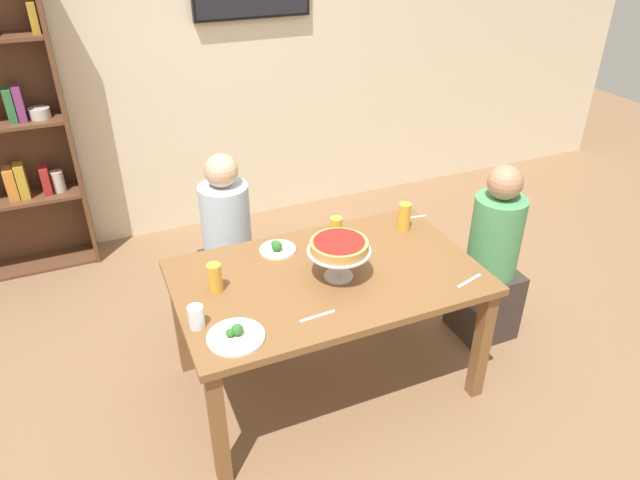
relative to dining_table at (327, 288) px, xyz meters
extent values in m
plane|color=#846042|center=(0.00, 0.00, -0.65)|extent=(12.00, 12.00, 0.00)
cube|color=beige|center=(0.00, 2.20, 0.75)|extent=(8.00, 0.12, 2.80)
cube|color=brown|center=(0.00, 0.00, 0.07)|extent=(1.57, 0.96, 0.04)
cube|color=brown|center=(-0.72, -0.42, -0.30)|extent=(0.07, 0.07, 0.70)
cube|color=brown|center=(0.72, -0.42, -0.30)|extent=(0.07, 0.07, 0.70)
cube|color=brown|center=(-0.72, 0.42, -0.30)|extent=(0.07, 0.07, 0.70)
cube|color=brown|center=(0.72, 0.42, -0.30)|extent=(0.07, 0.07, 0.70)
cube|color=brown|center=(-1.11, 1.98, 0.45)|extent=(0.03, 0.30, 2.20)
cube|color=brown|center=(-1.64, 1.98, -0.64)|extent=(1.04, 0.28, 0.02)
cube|color=brown|center=(-1.64, 1.98, -0.09)|extent=(1.04, 0.28, 0.02)
cube|color=orange|center=(-1.55, 1.98, 0.04)|extent=(0.07, 0.13, 0.23)
cube|color=#B7932D|center=(-1.48, 1.98, 0.05)|extent=(0.06, 0.13, 0.25)
cube|color=maroon|center=(-1.33, 1.98, 0.02)|extent=(0.06, 0.13, 0.20)
cylinder|color=beige|center=(-1.26, 1.98, 0.00)|extent=(0.09, 0.09, 0.15)
cube|color=#2D6B38|center=(-1.43, 1.98, 0.58)|extent=(0.05, 0.13, 0.22)
cube|color=#7A3370|center=(-1.37, 1.98, 0.59)|extent=(0.05, 0.13, 0.23)
cylinder|color=beige|center=(-1.26, 1.98, 0.51)|extent=(0.14, 0.14, 0.07)
cube|color=#B7932D|center=(-1.16, 1.98, 1.12)|extent=(0.05, 0.13, 0.19)
cube|color=#382D28|center=(1.09, 0.03, -0.43)|extent=(0.34, 0.34, 0.45)
cylinder|color=#4C935B|center=(1.09, 0.03, 0.05)|extent=(0.30, 0.30, 0.50)
sphere|color=#A87A5B|center=(1.09, 0.03, 0.40)|extent=(0.20, 0.20, 0.20)
cube|color=#382D28|center=(-0.32, 0.81, -0.43)|extent=(0.34, 0.34, 0.45)
cylinder|color=silver|center=(-0.32, 0.81, 0.05)|extent=(0.30, 0.30, 0.50)
sphere|color=tan|center=(-0.32, 0.81, 0.40)|extent=(0.20, 0.20, 0.20)
cylinder|color=silver|center=(0.04, -0.05, 0.09)|extent=(0.15, 0.15, 0.01)
cylinder|color=silver|center=(0.04, -0.05, 0.17)|extent=(0.03, 0.03, 0.14)
cylinder|color=silver|center=(0.04, -0.05, 0.25)|extent=(0.32, 0.32, 0.01)
cylinder|color=tan|center=(0.04, -0.05, 0.27)|extent=(0.29, 0.29, 0.05)
cylinder|color=maroon|center=(0.04, -0.05, 0.30)|extent=(0.26, 0.26, 0.00)
cylinder|color=white|center=(-0.16, 0.32, 0.10)|extent=(0.20, 0.20, 0.01)
sphere|color=#2D7028|center=(-0.17, 0.34, 0.12)|extent=(0.04, 0.04, 0.04)
sphere|color=#2D7028|center=(-0.17, 0.30, 0.13)|extent=(0.06, 0.06, 0.06)
cylinder|color=white|center=(-0.58, -0.30, 0.10)|extent=(0.26, 0.26, 0.01)
sphere|color=#2D7028|center=(-0.57, -0.30, 0.13)|extent=(0.05, 0.05, 0.05)
sphere|color=#2D7028|center=(-0.60, -0.30, 0.12)|extent=(0.04, 0.04, 0.04)
cylinder|color=gold|center=(-0.57, 0.08, 0.17)|extent=(0.07, 0.07, 0.15)
cylinder|color=gold|center=(0.60, 0.26, 0.17)|extent=(0.07, 0.07, 0.17)
cylinder|color=gold|center=(0.19, 0.32, 0.15)|extent=(0.07, 0.07, 0.13)
cylinder|color=white|center=(-0.72, -0.16, 0.14)|extent=(0.07, 0.07, 0.11)
cube|color=silver|center=(-0.19, -0.31, 0.09)|extent=(0.18, 0.03, 0.00)
cube|color=silver|center=(0.72, 0.35, 0.09)|extent=(0.18, 0.04, 0.00)
cube|color=silver|center=(0.64, -0.34, 0.09)|extent=(0.18, 0.07, 0.00)
camera|label=1|loc=(-1.02, -2.28, 1.78)|focal=32.60mm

